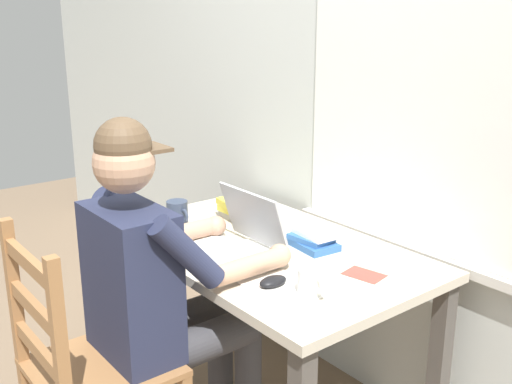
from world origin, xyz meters
name	(u,v)px	position (x,y,z in m)	size (l,w,h in m)	color
back_wall	(359,81)	(0.01, 0.46, 1.30)	(6.00, 0.08, 2.60)	beige
desk	(266,269)	(0.00, 0.00, 0.62)	(1.24, 0.77, 0.71)	#BCB29E
seated_person	(161,282)	(0.01, -0.46, 0.70)	(0.50, 0.60, 1.26)	#232842
wooden_chair	(86,371)	(0.01, -0.74, 0.47)	(0.42, 0.42, 0.96)	olive
laptop	(234,240)	(-0.01, -0.14, 0.77)	(0.33, 0.30, 0.23)	#ADAFB2
computer_mouse	(273,282)	(0.29, -0.21, 0.73)	(0.06, 0.10, 0.03)	black
coffee_mug_white	(310,282)	(0.41, -0.16, 0.76)	(0.11, 0.07, 0.09)	white
coffee_mug_dark	(178,213)	(-0.40, -0.14, 0.77)	(0.13, 0.09, 0.10)	#2D384C
book_stack_main	(313,239)	(0.12, 0.13, 0.75)	(0.20, 0.15, 0.07)	#2D5B9E
book_stack_side	(240,209)	(-0.31, 0.11, 0.76)	(0.19, 0.17, 0.08)	gray
paper_pile_near_laptop	(193,238)	(-0.21, -0.19, 0.72)	(0.25, 0.19, 0.02)	white
paper_pile_back_corner	(281,289)	(0.32, -0.20, 0.72)	(0.24, 0.18, 0.00)	white
paper_pile_side	(251,249)	(0.00, -0.07, 0.72)	(0.19, 0.17, 0.01)	white
landscape_photo_print	(364,275)	(0.41, 0.09, 0.71)	(0.13, 0.09, 0.00)	#C63D33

